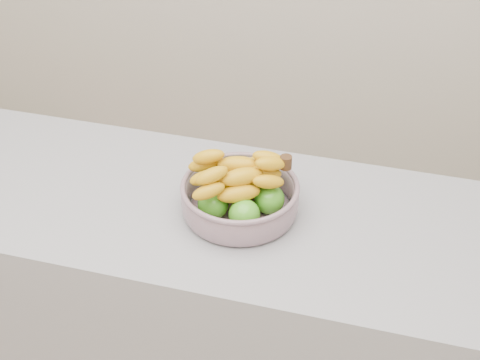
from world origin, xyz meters
name	(u,v)px	position (x,y,z in m)	size (l,w,h in m)	color
counter	(191,320)	(0.00, 0.42, 0.45)	(2.00, 0.60, 0.90)	#97969E
fruit_bowl	(240,195)	(0.15, 0.42, 0.95)	(0.30, 0.30, 0.16)	#98A1B7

